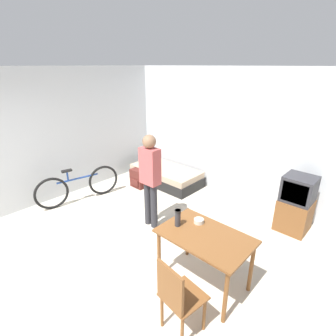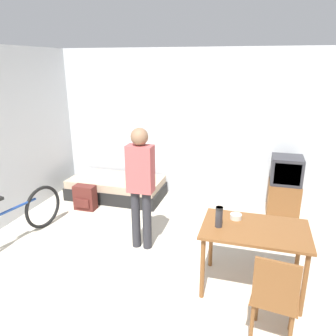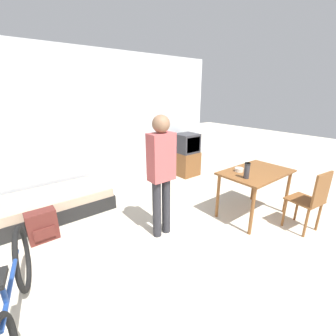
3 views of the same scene
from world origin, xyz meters
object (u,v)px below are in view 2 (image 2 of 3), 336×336
dining_table (255,236)px  bicycle (12,221)px  thermos_flask (219,216)px  tv (285,187)px  person_standing (140,181)px  mate_bowl (236,216)px  daybed (117,188)px  wooden_chair (275,296)px  backpack (85,198)px

dining_table → bicycle: bearing=178.5°
thermos_flask → tv: bearing=69.2°
tv → thermos_flask: size_ratio=4.37×
person_standing → mate_bowl: (1.27, -0.32, -0.19)m
daybed → person_standing: person_standing is taller
daybed → dining_table: 3.29m
bicycle → mate_bowl: bearing=1.5°
daybed → bicycle: (-0.70, -1.93, 0.16)m
dining_table → wooden_chair: 0.80m
thermos_flask → mate_bowl: (0.17, 0.24, -0.10)m
mate_bowl → backpack: size_ratio=0.30×
person_standing → dining_table: bearing=-18.1°
dining_table → backpack: size_ratio=2.61×
dining_table → thermos_flask: 0.46m
tv → wooden_chair: (-0.23, -2.85, 0.04)m
tv → mate_bowl: (-0.66, -1.92, 0.30)m
daybed → wooden_chair: 3.93m
backpack → tv: bearing=12.3°
thermos_flask → backpack: (-2.47, 1.44, -0.68)m
bicycle → thermos_flask: (2.87, -0.16, 0.55)m
thermos_flask → person_standing: bearing=153.1°
mate_bowl → daybed: bearing=141.7°
thermos_flask → mate_bowl: 0.31m
wooden_chair → backpack: size_ratio=2.15×
dining_table → person_standing: 1.60m
thermos_flask → dining_table: bearing=10.9°
dining_table → backpack: bearing=154.5°
bicycle → thermos_flask: size_ratio=7.49×
dining_table → mate_bowl: 0.30m
thermos_flask → mate_bowl: bearing=55.3°
tv → dining_table: size_ratio=0.89×
dining_table → thermos_flask: bearing=-169.1°
daybed → bicycle: 2.06m
dining_table → backpack: (-2.86, 1.37, -0.45)m
dining_table → mate_bowl: mate_bowl is taller
wooden_chair → thermos_flask: bearing=130.7°
backpack → dining_table: bearing=-25.5°
tv → backpack: 3.38m
backpack → person_standing: bearing=-32.7°
dining_table → thermos_flask: size_ratio=4.90×
dining_table → person_standing: bearing=161.9°
wooden_chair → backpack: 3.74m
mate_bowl → person_standing: bearing=165.8°
daybed → thermos_flask: thermos_flask is taller
mate_bowl → wooden_chair: bearing=-65.4°
wooden_chair → backpack: wooden_chair is taller
dining_table → bicycle: (-3.26, 0.08, -0.32)m
bicycle → person_standing: bearing=12.8°
daybed → person_standing: bearing=-55.0°
daybed → thermos_flask: bearing=-43.9°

